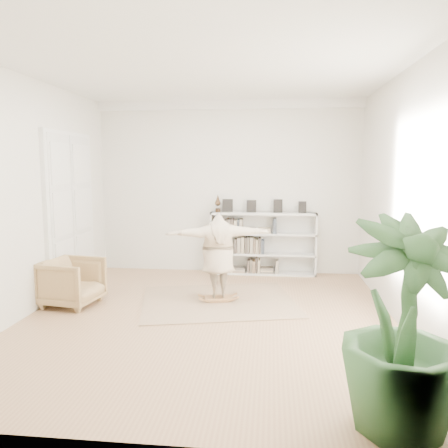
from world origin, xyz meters
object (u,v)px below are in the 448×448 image
(rocker_board, at_px, (218,298))
(houseplant, at_px, (403,326))
(bookshelf, at_px, (263,244))
(armchair, at_px, (72,282))
(person, at_px, (218,254))

(rocker_board, bearing_deg, houseplant, -72.85)
(bookshelf, xyz_separation_m, armchair, (-3.04, -2.42, -0.25))
(armchair, xyz_separation_m, rocker_board, (2.35, 0.42, -0.32))
(rocker_board, bearing_deg, armchair, 176.97)
(houseplant, bearing_deg, rocker_board, 120.34)
(rocker_board, xyz_separation_m, houseplant, (1.97, -3.37, 0.86))
(bookshelf, bearing_deg, houseplant, -76.64)
(rocker_board, height_order, person, person)
(armchair, distance_m, rocker_board, 2.41)
(houseplant, bearing_deg, armchair, 145.71)
(rocker_board, relative_size, houseplant, 0.28)
(armchair, bearing_deg, houseplant, -114.98)
(bookshelf, height_order, rocker_board, bookshelf)
(bookshelf, xyz_separation_m, person, (-0.70, -2.00, 0.19))
(person, bearing_deg, houseplant, 107.15)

